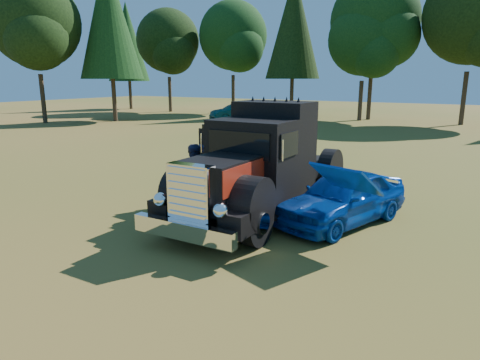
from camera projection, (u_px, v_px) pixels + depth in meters
The scene contains 7 objects.
ground at pixel (199, 221), 11.10m from camera, with size 120.00×120.00×0.00m, color #395017.
treeline at pixel (377, 25), 33.85m from camera, with size 72.10×24.04×13.84m.
diamond_t_truck at pixel (259, 168), 11.46m from camera, with size 3.38×7.16×3.00m.
hotrod_coupe at pixel (343, 197), 10.83m from camera, with size 2.75×4.39×1.89m.
spectator_near at pixel (205, 172), 12.75m from camera, with size 0.65×0.42×1.77m, color #1D2644.
spectator_far at pixel (197, 178), 11.77m from camera, with size 0.92×0.71×1.89m, color #1B273F.
distant_teal_car at pixel (236, 112), 37.14m from camera, with size 1.56×4.47×1.47m, color #0B3743.
Camera 1 is at (6.30, -8.53, 3.62)m, focal length 32.00 mm.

